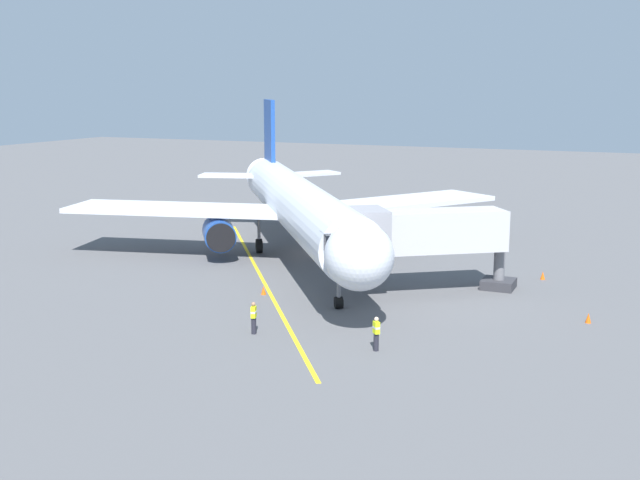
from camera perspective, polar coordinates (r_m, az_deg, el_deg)
The scene contains 11 objects.
ground_plane at distance 61.19m, azimuth 0.22°, elevation -0.95°, with size 220.00×220.00×0.00m, color #565659.
apron_lead_in_line at distance 53.75m, azimuth -4.26°, elevation -2.66°, with size 0.24×40.00×0.01m, color yellow.
airplane at distance 58.53m, azimuth -1.60°, elevation 2.48°, with size 31.09×35.13×11.50m.
jet_bridge at distance 49.02m, azimuth 6.86°, elevation 0.46°, with size 10.43×8.35×5.40m.
ground_crew_marshaller at distance 38.77m, azimuth 4.07°, elevation -6.71°, with size 0.45×0.46×1.71m.
ground_crew_wing_walker at distance 41.39m, azimuth -4.80°, elevation -5.57°, with size 0.35×0.45×1.71m.
baggage_cart_near_nose at distance 67.91m, azimuth 7.39°, elevation 0.71°, with size 2.95×2.56×1.27m.
safety_cone_nose_left at distance 54.90m, azimuth 15.73°, elevation -2.47°, with size 0.32×0.32×0.55m, color #F2590F.
safety_cone_nose_right at distance 49.18m, azimuth -4.09°, elevation -3.62°, with size 0.32×0.32×0.55m, color #F2590F.
safety_cone_wing_port at distance 52.78m, azimuth 12.78°, elevation -2.86°, with size 0.32×0.32×0.55m, color #F2590F.
safety_cone_wing_starboard at distance 45.68m, azimuth 18.74°, elevation -5.33°, with size 0.32×0.32×0.55m, color #F2590F.
Camera 1 is at (-23.87, 54.90, 12.64)m, focal length 44.48 mm.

